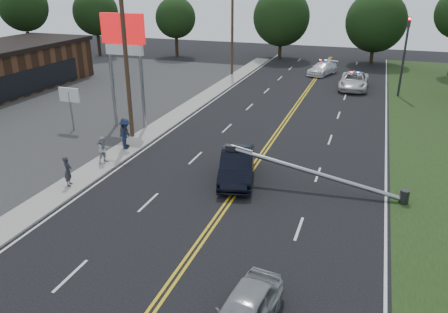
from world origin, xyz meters
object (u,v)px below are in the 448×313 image
at_px(utility_pole_far, 232,28).
at_px(emergency_a, 354,81).
at_px(traffic_signal, 405,50).
at_px(crashed_sedan, 237,166).
at_px(small_sign, 70,99).
at_px(bystander_a, 68,171).
at_px(utility_pole_mid, 126,63).
at_px(bystander_b, 104,150).
at_px(bystander_c, 126,134).
at_px(fallen_streetlight, 324,175).
at_px(emergency_b, 322,69).
at_px(bystander_d, 124,133).
at_px(pylon_sign, 124,44).
at_px(waiting_sedan, 245,312).

distance_m(utility_pole_far, emergency_a, 14.26).
relative_size(traffic_signal, crashed_sedan, 1.43).
bearing_deg(small_sign, bystander_a, -54.37).
bearing_deg(utility_pole_mid, emergency_a, 55.67).
xyz_separation_m(small_sign, utility_pole_mid, (4.80, 0.00, 2.75)).
height_order(utility_pole_far, bystander_b, utility_pole_far).
bearing_deg(utility_pole_mid, bystander_c, -68.48).
height_order(fallen_streetlight, emergency_b, fallen_streetlight).
height_order(emergency_a, bystander_a, bystander_a).
xyz_separation_m(emergency_a, emergency_b, (-3.80, 5.91, -0.10)).
height_order(crashed_sedan, bystander_c, bystander_c).
xyz_separation_m(crashed_sedan, emergency_b, (0.78, 29.56, -0.12)).
bearing_deg(bystander_b, fallen_streetlight, -65.81).
bearing_deg(emergency_b, bystander_d, -89.40).
height_order(traffic_signal, emergency_a, traffic_signal).
height_order(pylon_sign, bystander_c, pylon_sign).
bearing_deg(utility_pole_mid, waiting_sedan, -49.47).
height_order(fallen_streetlight, utility_pole_far, utility_pole_far).
relative_size(utility_pole_mid, utility_pole_far, 1.00).
distance_m(emergency_b, bystander_d, 28.97).
relative_size(utility_pole_mid, bystander_a, 6.25).
relative_size(pylon_sign, utility_pole_mid, 0.80).
distance_m(fallen_streetlight, emergency_b, 29.75).
relative_size(utility_pole_far, bystander_d, 5.18).
xyz_separation_m(emergency_a, bystander_d, (-12.70, -21.66, 0.30)).
bearing_deg(bystander_d, small_sign, 59.69).
relative_size(traffic_signal, bystander_b, 4.41).
height_order(emergency_a, bystander_b, bystander_b).
relative_size(emergency_a, bystander_b, 3.55).
bearing_deg(utility_pole_far, utility_pole_mid, -90.00).
relative_size(crashed_sedan, bystander_a, 3.08).
bearing_deg(fallen_streetlight, utility_pole_mid, 163.36).
height_order(fallen_streetlight, emergency_a, fallen_streetlight).
distance_m(pylon_sign, bystander_b, 8.62).
height_order(utility_pole_far, waiting_sedan, utility_pole_far).
bearing_deg(crashed_sedan, bystander_c, 153.36).
distance_m(waiting_sedan, bystander_b, 15.05).
relative_size(emergency_b, bystander_b, 2.97).
bearing_deg(utility_pole_mid, crashed_sedan, -24.70).
distance_m(emergency_b, bystander_b, 31.37).
relative_size(crashed_sedan, bystander_b, 3.08).
distance_m(waiting_sedan, bystander_d, 16.96).
relative_size(waiting_sedan, emergency_b, 0.81).
relative_size(utility_pole_mid, bystander_d, 5.18).
xyz_separation_m(traffic_signal, utility_pole_far, (-17.50, 4.00, 0.88)).
relative_size(crashed_sedan, waiting_sedan, 1.28).
distance_m(fallen_streetlight, emergency_a, 23.59).
distance_m(pylon_sign, bystander_d, 6.67).
distance_m(crashed_sedan, bystander_c, 8.15).
xyz_separation_m(utility_pole_far, bystander_b, (0.86, -26.62, -4.17)).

